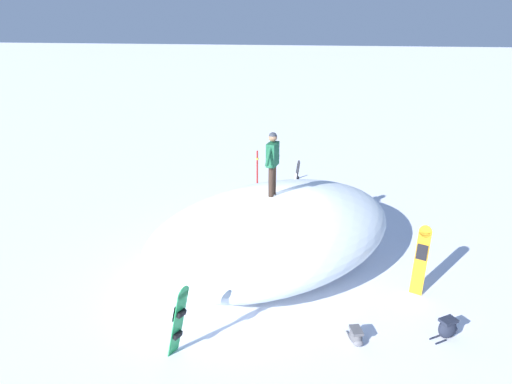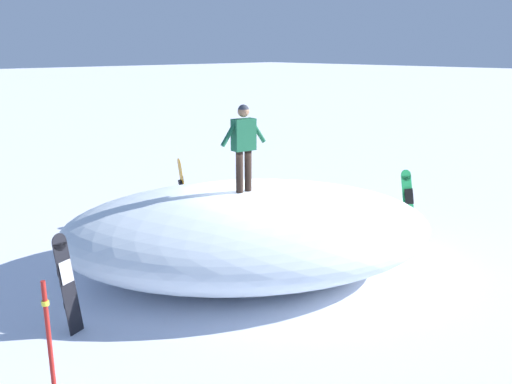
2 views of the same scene
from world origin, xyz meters
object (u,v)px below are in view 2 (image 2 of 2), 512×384
Objects in this scene: backpack_near at (279,211)px; backpack_far at (221,199)px; trail_marker_pole at (49,338)px; snowboard_secondary_upright at (408,203)px; snowboarder_standing at (244,140)px; snowboard_tertiary_upright at (183,189)px; snowboard_primary_upright at (67,282)px.

backpack_far is at bearing 16.30° from backpack_near.
trail_marker_pole is (-5.37, 7.37, 0.65)m from backpack_far.
snowboard_secondary_upright is 3.52m from backpack_near.
snowboarder_standing is 2.82× the size of backpack_far.
snowboard_tertiary_upright is 2.87× the size of backpack_near.
snowboard_primary_upright is 7.28m from backpack_near.
snowboarder_standing is at bearing -74.25° from trail_marker_pole.
snowboarder_standing is 2.84× the size of backpack_near.
snowboarder_standing reaches higher than snowboard_primary_upright.
snowboard_tertiary_upright is 1.03× the size of trail_marker_pole.
backpack_far is (5.11, 1.60, -0.62)m from snowboard_secondary_upright.
trail_marker_pole is at bearing 126.10° from backpack_far.
snowboard_tertiary_upright is at bearing -54.14° from snowboard_primary_upright.
backpack_near is at bearing -65.82° from trail_marker_pole.
snowboarder_standing is at bearing 162.20° from snowboard_tertiary_upright.
snowboarder_standing reaches higher than snowboard_secondary_upright.
backpack_near is (2.26, -3.35, -2.59)m from snowboarder_standing.
snowboarder_standing is 5.57m from backpack_far.
trail_marker_pole reaches higher than snowboard_primary_upright.
snowboard_primary_upright is 7.51m from backpack_far.
backpack_far is at bearing -59.07° from snowboard_primary_upright.
backpack_near is at bearing -123.86° from snowboard_tertiary_upright.
snowboarder_standing is at bearing 76.93° from snowboard_secondary_upright.
trail_marker_pole is at bearing 91.66° from snowboard_secondary_upright.
snowboarder_standing is 5.10m from trail_marker_pole.
backpack_far is (4.09, -2.81, -2.53)m from snowboarder_standing.
snowboarder_standing reaches higher than trail_marker_pole.
backpack_far is (3.85, -6.42, -0.63)m from snowboard_primary_upright.
snowboard_tertiary_upright is at bearing -49.01° from trail_marker_pole.
snowboard_tertiary_upright is 7.61m from trail_marker_pole.
snowboard_tertiary_upright is 2.69m from backpack_near.
backpack_near is 8.69m from trail_marker_pole.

